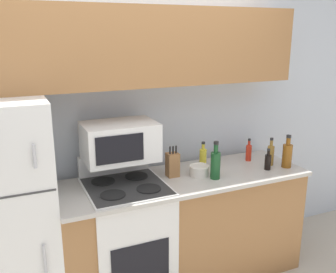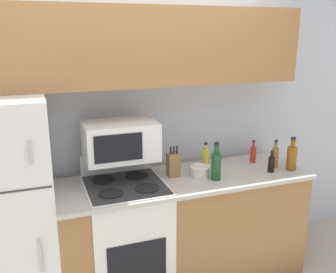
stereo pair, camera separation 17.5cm
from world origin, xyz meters
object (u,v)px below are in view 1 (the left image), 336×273
object	(u,v)px
stove	(127,239)
bowl	(199,170)
bottle_whiskey	(287,155)
bottle_wine_green	(215,164)
bottle_vinegar	(271,154)
microwave	(120,141)
bottle_soy_sauce	(268,161)
bottle_hot_sauce	(249,152)
bottle_cooking_spray	(203,157)
refrigerator	(5,218)
knife_block	(173,164)

from	to	relation	value
stove	bowl	world-z (taller)	stove
stove	bottle_whiskey	distance (m)	1.48
bottle_wine_green	bottle_vinegar	bearing A→B (deg)	7.33
bowl	bottle_wine_green	distance (m)	0.15
bottle_vinegar	bottle_wine_green	distance (m)	0.60
microwave	bottle_whiskey	world-z (taller)	microwave
bottle_soy_sauce	bottle_hot_sauce	world-z (taller)	bottle_hot_sauce
bottle_cooking_spray	stove	bearing A→B (deg)	-169.39
refrigerator	knife_block	distance (m)	1.25
refrigerator	bottle_wine_green	distance (m)	1.54
stove	bottle_vinegar	distance (m)	1.39
bottle_vinegar	bottle_hot_sauce	bearing A→B (deg)	121.25
microwave	bottle_cooking_spray	distance (m)	0.76
bottle_whiskey	bottle_cooking_spray	xyz separation A→B (m)	(-0.64, 0.29, -0.02)
microwave	bottle_wine_green	size ratio (longest dim) A/B	1.80
bottle_cooking_spray	microwave	bearing A→B (deg)	-178.16
bottle_whiskey	bottle_hot_sauce	world-z (taller)	bottle_whiskey
bottle_vinegar	bottle_whiskey	bearing A→B (deg)	-47.54
stove	bowl	bearing A→B (deg)	-2.77
bottle_soy_sauce	bottle_cooking_spray	bearing A→B (deg)	149.17
refrigerator	bottle_vinegar	distance (m)	2.12
bottle_whiskey	bottle_soy_sauce	world-z (taller)	bottle_whiskey
bottle_soy_sauce	bottle_vinegar	distance (m)	0.13
bottle_whiskey	bottle_cooking_spray	size ratio (longest dim) A/B	1.27
refrigerator	bottle_soy_sauce	xyz separation A→B (m)	(2.02, -0.18, 0.18)
bowl	bottle_hot_sauce	world-z (taller)	bottle_hot_sauce
knife_block	bottle_hot_sauce	distance (m)	0.77
bottle_hot_sauce	microwave	bearing A→B (deg)	-179.92
refrigerator	microwave	bearing A→B (deg)	4.63
microwave	bottle_whiskey	bearing A→B (deg)	-11.07
stove	bottle_cooking_spray	bearing A→B (deg)	10.61
knife_block	bottle_cooking_spray	world-z (taller)	knife_block
bottle_vinegar	stove	bearing A→B (deg)	177.53
microwave	bowl	xyz separation A→B (m)	(0.60, -0.14, -0.27)
refrigerator	stove	distance (m)	0.89
microwave	refrigerator	bearing A→B (deg)	-175.37
bottle_cooking_spray	bottle_wine_green	distance (m)	0.27
bottle_wine_green	bottle_cooking_spray	bearing A→B (deg)	81.52
bottle_soy_sauce	refrigerator	bearing A→B (deg)	174.81
bowl	bottle_hot_sauce	distance (m)	0.59
bottle_soy_sauce	bottle_hot_sauce	distance (m)	0.25
bottle_soy_sauce	bottle_wine_green	bearing A→B (deg)	179.27
refrigerator	bottle_wine_green	xyz separation A→B (m)	(1.52, -0.18, 0.22)
knife_block	bottle_whiskey	world-z (taller)	bottle_whiskey
bottle_vinegar	bottle_cooking_spray	world-z (taller)	bottle_vinegar
bowl	bottle_soy_sauce	world-z (taller)	bottle_soy_sauce
bottle_whiskey	bottle_hot_sauce	xyz separation A→B (m)	(-0.19, 0.27, -0.03)
bowl	refrigerator	bearing A→B (deg)	177.01
bottle_whiskey	bottle_vinegar	xyz separation A→B (m)	(-0.09, 0.10, -0.02)
bottle_wine_green	bottle_hot_sauce	bearing A→B (deg)	26.72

